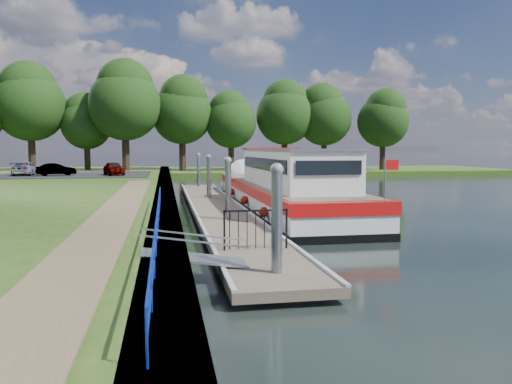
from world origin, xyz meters
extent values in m
plane|color=black|center=(0.00, 0.00, 0.00)|extent=(160.00, 160.00, 0.00)
cube|color=#473D2D|center=(-2.55, 15.00, 0.39)|extent=(1.10, 90.00, 0.78)
cube|color=#2A4513|center=(12.00, 52.00, 0.30)|extent=(60.00, 18.00, 0.60)
cube|color=brown|center=(-4.40, 8.00, 0.80)|extent=(1.60, 40.00, 0.05)
cube|color=black|center=(-11.00, 38.00, 0.81)|extent=(14.00, 12.00, 0.06)
cube|color=#0C2DBF|center=(-2.75, 3.00, 1.48)|extent=(0.04, 18.00, 0.04)
cube|color=#0C2DBF|center=(-2.75, 3.00, 1.12)|extent=(0.03, 18.00, 0.03)
cylinder|color=#0C2DBF|center=(-2.75, -6.00, 1.14)|extent=(0.04, 0.04, 0.72)
cylinder|color=#0C2DBF|center=(-2.75, -4.00, 1.14)|extent=(0.04, 0.04, 0.72)
cylinder|color=#0C2DBF|center=(-2.75, -2.00, 1.14)|extent=(0.04, 0.04, 0.72)
cylinder|color=#0C2DBF|center=(-2.75, 0.00, 1.14)|extent=(0.04, 0.04, 0.72)
cylinder|color=#0C2DBF|center=(-2.75, 2.00, 1.14)|extent=(0.04, 0.04, 0.72)
cylinder|color=#0C2DBF|center=(-2.75, 4.00, 1.14)|extent=(0.04, 0.04, 0.72)
cylinder|color=#0C2DBF|center=(-2.75, 6.00, 1.14)|extent=(0.04, 0.04, 0.72)
cylinder|color=#0C2DBF|center=(-2.75, 8.00, 1.14)|extent=(0.04, 0.04, 0.72)
cylinder|color=#0C2DBF|center=(-2.75, 10.00, 1.14)|extent=(0.04, 0.04, 0.72)
cylinder|color=#0C2DBF|center=(-2.75, 12.00, 1.14)|extent=(0.04, 0.04, 0.72)
cube|color=brown|center=(0.00, 13.00, 0.28)|extent=(2.50, 30.00, 0.24)
cube|color=#9EA0A3|center=(0.00, 1.00, 0.05)|extent=(2.30, 5.00, 0.30)
cube|color=#9EA0A3|center=(0.00, 9.00, 0.05)|extent=(2.30, 5.00, 0.30)
cube|color=#9EA0A3|center=(0.00, 17.00, 0.05)|extent=(2.30, 5.00, 0.30)
cube|color=#9EA0A3|center=(0.00, 25.00, 0.05)|extent=(2.30, 5.00, 0.30)
cube|color=#9EA0A3|center=(1.19, 13.00, 0.43)|extent=(0.12, 30.00, 0.06)
cube|color=#9EA0A3|center=(-1.19, 13.00, 0.43)|extent=(0.12, 30.00, 0.06)
cylinder|color=gray|center=(0.00, -0.50, 1.10)|extent=(0.26, 0.26, 3.40)
sphere|color=gray|center=(0.00, -0.50, 2.80)|extent=(0.30, 0.30, 0.30)
cylinder|color=gray|center=(0.00, 8.50, 1.10)|extent=(0.26, 0.26, 3.40)
sphere|color=gray|center=(0.00, 8.50, 2.80)|extent=(0.30, 0.30, 0.30)
cylinder|color=gray|center=(0.00, 17.50, 1.10)|extent=(0.26, 0.26, 3.40)
sphere|color=gray|center=(0.00, 17.50, 2.80)|extent=(0.30, 0.30, 0.30)
cylinder|color=gray|center=(0.00, 26.50, 1.10)|extent=(0.26, 0.26, 3.40)
sphere|color=gray|center=(0.00, 26.50, 2.80)|extent=(0.30, 0.30, 0.30)
cube|color=#A5A8AD|center=(-1.85, 0.50, 0.60)|extent=(2.58, 1.00, 0.43)
cube|color=#A5A8AD|center=(-1.85, 0.02, 1.10)|extent=(2.58, 0.04, 0.41)
cube|color=#A5A8AD|center=(-1.85, 0.98, 1.10)|extent=(2.58, 0.04, 0.41)
cube|color=black|center=(-0.90, 2.20, 0.98)|extent=(0.05, 0.05, 1.15)
cube|color=black|center=(0.90, 2.20, 0.98)|extent=(0.05, 0.05, 1.15)
cube|color=black|center=(0.00, 2.20, 1.52)|extent=(1.85, 0.05, 0.05)
cube|color=black|center=(-0.75, 2.20, 0.98)|extent=(0.02, 0.02, 1.10)
cube|color=black|center=(-0.50, 2.20, 0.98)|extent=(0.02, 0.02, 1.10)
cube|color=black|center=(-0.25, 2.20, 0.98)|extent=(0.02, 0.02, 1.10)
cube|color=black|center=(0.00, 2.20, 0.98)|extent=(0.02, 0.02, 1.10)
cube|color=black|center=(0.25, 2.20, 0.98)|extent=(0.02, 0.02, 1.10)
cube|color=black|center=(0.50, 2.20, 0.98)|extent=(0.02, 0.02, 1.10)
cube|color=black|center=(0.75, 2.20, 0.98)|extent=(0.02, 0.02, 1.10)
cube|color=black|center=(3.60, 14.50, 0.02)|extent=(4.00, 20.00, 0.55)
cube|color=silver|center=(3.60, 14.50, 0.62)|extent=(3.96, 19.90, 0.65)
cube|color=#B60C0C|center=(3.60, 14.50, 1.18)|extent=(4.04, 20.00, 0.48)
cube|color=brown|center=(3.60, 14.50, 1.42)|extent=(3.68, 19.20, 0.04)
cone|color=silver|center=(3.60, 24.90, 0.55)|extent=(4.00, 1.50, 4.00)
cube|color=silver|center=(3.60, 12.00, 2.30)|extent=(3.00, 11.00, 1.75)
cube|color=gray|center=(3.60, 12.00, 3.22)|extent=(3.10, 11.20, 0.10)
cube|color=black|center=(2.08, 12.00, 2.55)|extent=(0.04, 10.00, 0.55)
cube|color=black|center=(5.12, 12.00, 2.55)|extent=(0.04, 10.00, 0.55)
cube|color=black|center=(3.60, 17.55, 2.55)|extent=(2.60, 0.04, 0.55)
cube|color=black|center=(3.60, 6.45, 2.55)|extent=(2.60, 0.04, 0.55)
cube|color=#B60C0C|center=(3.60, 17.20, 3.30)|extent=(3.20, 1.60, 0.06)
cylinder|color=gray|center=(5.10, 4.80, 2.15)|extent=(0.05, 0.05, 1.50)
cube|color=#B60C0C|center=(5.35, 4.80, 2.70)|extent=(0.50, 0.02, 0.35)
sphere|color=red|center=(1.48, 8.50, 0.65)|extent=(0.44, 0.44, 0.44)
sphere|color=red|center=(1.48, 13.50, 0.65)|extent=(0.44, 0.44, 0.44)
sphere|color=red|center=(1.48, 18.50, 0.65)|extent=(0.44, 0.44, 0.44)
imported|color=#594C47|center=(2.40, 7.28, 2.30)|extent=(0.44, 0.65, 1.72)
cylinder|color=#332316|center=(-17.49, 49.36, 2.70)|extent=(0.83, 0.83, 4.21)
sphere|color=black|center=(-17.49, 49.36, 8.08)|extent=(7.95, 7.95, 7.95)
sphere|color=black|center=(-17.71, 49.47, 10.07)|extent=(6.31, 6.31, 6.31)
cylinder|color=#332316|center=(-11.50, 49.87, 2.15)|extent=(0.70, 0.70, 3.10)
sphere|color=black|center=(-11.50, 49.87, 6.11)|extent=(5.85, 5.85, 5.85)
sphere|color=black|center=(-11.67, 50.04, 7.57)|extent=(4.65, 4.65, 4.65)
cylinder|color=#332316|center=(-6.89, 47.36, 2.75)|extent=(0.84, 0.84, 4.29)
sphere|color=black|center=(-6.89, 47.36, 8.23)|extent=(8.10, 8.10, 8.10)
sphere|color=black|center=(-6.84, 47.51, 10.25)|extent=(6.44, 6.44, 6.44)
cylinder|color=#332316|center=(-0.41, 49.36, 2.52)|extent=(0.79, 0.79, 3.83)
sphere|color=black|center=(-0.41, 49.36, 7.42)|extent=(7.24, 7.24, 7.24)
sphere|color=black|center=(-0.22, 49.13, 9.23)|extent=(5.75, 5.75, 5.75)
cylinder|color=#332316|center=(5.49, 49.09, 2.23)|extent=(0.72, 0.72, 3.26)
sphere|color=black|center=(5.49, 49.09, 6.40)|extent=(6.16, 6.16, 6.16)
sphere|color=black|center=(5.30, 49.34, 7.93)|extent=(4.89, 4.89, 4.89)
cylinder|color=#332316|center=(12.25, 49.38, 2.49)|extent=(0.78, 0.78, 3.77)
sphere|color=black|center=(12.25, 49.38, 7.31)|extent=(7.13, 7.13, 7.13)
sphere|color=black|center=(12.38, 49.62, 9.09)|extent=(5.66, 5.66, 5.66)
cylinder|color=#332316|center=(17.42, 49.40, 2.42)|extent=(0.77, 0.77, 3.65)
sphere|color=black|center=(17.42, 49.40, 7.09)|extent=(6.89, 6.89, 6.89)
sphere|color=black|center=(17.07, 49.41, 8.81)|extent=(5.47, 5.47, 5.47)
cylinder|color=#332316|center=(24.52, 47.52, 2.30)|extent=(0.74, 0.74, 3.41)
sphere|color=black|center=(24.52, 47.52, 6.66)|extent=(6.43, 6.43, 6.43)
sphere|color=black|center=(24.75, 47.30, 8.26)|extent=(5.11, 5.11, 5.11)
imported|color=#999999|center=(-7.18, 36.12, 1.45)|extent=(2.45, 3.87, 1.23)
imported|color=#999999|center=(-12.22, 36.03, 1.39)|extent=(3.57, 2.24, 1.11)
imported|color=#999999|center=(-15.13, 37.37, 1.45)|extent=(1.81, 4.25, 1.22)
camera|label=1|loc=(-2.52, -11.61, 3.27)|focal=35.00mm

